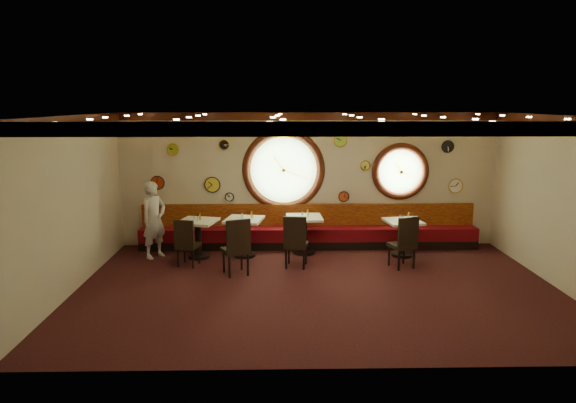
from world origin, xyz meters
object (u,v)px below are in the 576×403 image
Objects in this scene: table_c at (304,230)px; condiment_a_bottle at (200,217)px; condiment_c_pepper at (308,215)px; waiter at (154,220)px; chair_d at (405,239)px; condiment_b_bottle at (252,214)px; chair_c at (295,238)px; table_a at (198,234)px; condiment_d_salt at (400,217)px; condiment_d_pepper at (403,218)px; condiment_d_bottle at (408,216)px; condiment_c_salt at (302,214)px; table_d at (403,234)px; condiment_a_pepper at (197,219)px; chair_a at (186,240)px; condiment_b_pepper at (243,217)px; condiment_b_salt at (242,216)px; condiment_a_salt at (194,217)px; condiment_c_bottle at (308,212)px; table_b at (244,233)px; chair_b at (237,243)px.

condiment_a_bottle reaches higher than table_c.
condiment_c_pepper is 3.44m from waiter.
chair_d is 4.24× the size of condiment_b_bottle.
chair_c reaches higher than condiment_c_pepper.
condiment_d_salt is (4.55, 0.13, 0.33)m from table_a.
condiment_d_pepper is (2.21, -0.23, 0.33)m from table_c.
condiment_d_bottle is (3.54, 0.02, -0.05)m from condiment_b_bottle.
chair_c is 1.12m from condiment_c_salt.
condiment_d_salt is at bearing 111.87° from table_d.
table_a is 10.33× the size of condiment_a_pepper.
table_d is at bearing -6.41° from condiment_c_salt.
chair_d reaches higher than chair_a.
chair_c reaches higher than condiment_a_bottle.
condiment_d_bottle reaches higher than condiment_c_salt.
condiment_b_pepper is at bearing 43.86° from chair_a.
condiment_d_salt is at bearing -3.70° from condiment_c_salt.
condiment_b_salt is 3.57m from condiment_d_salt.
condiment_a_pepper is (-2.34, -0.31, -0.02)m from condiment_c_salt.
condiment_d_salt is at bearing 62.21° from chair_d.
condiment_a_pepper is at bearing -177.84° from condiment_d_salt.
chair_c is (-2.45, -0.81, 0.12)m from table_d.
condiment_b_salt is 1.14× the size of condiment_b_pepper.
condiment_b_bottle is (1.29, 0.05, 0.05)m from condiment_a_salt.
chair_c is 1.43m from condiment_b_pepper.
condiment_a_salt is 1.00× the size of condiment_b_pepper.
condiment_a_bottle is (-2.29, -0.25, 0.01)m from condiment_c_salt.
waiter reaches higher than condiment_d_salt.
condiment_a_salt is at bearing -173.63° from condiment_c_bottle.
condiment_a_pepper is 2.48m from condiment_c_pepper.
condiment_b_pepper is (-0.02, -0.06, 0.37)m from table_b.
condiment_b_salt is 0.61× the size of condiment_b_bottle.
condiment_a_salt is 0.15m from condiment_a_pepper.
condiment_c_pepper is (0.13, -0.08, -0.01)m from condiment_c_salt.
condiment_c_pepper is (2.62, 0.84, 0.33)m from chair_a.
table_d is 0.43m from condiment_d_bottle.
table_a is 1.27m from condiment_b_bottle.
chair_a reaches higher than condiment_c_pepper.
table_a is 6.28× the size of condiment_a_bottle.
table_b is 1.43m from chair_c.
condiment_b_salt is (0.01, 1.40, 0.26)m from chair_b.
condiment_a_pepper is at bearing -176.07° from condiment_b_pepper.
table_a is 8.22× the size of condiment_c_salt.
condiment_c_pepper is (1.50, 1.43, 0.25)m from chair_b.
condiment_b_salt is 3.76m from condiment_d_bottle.
waiter is (-0.88, -0.02, -0.04)m from condiment_a_salt.
condiment_a_pepper is at bearing -170.69° from condiment_c_bottle.
condiment_a_pepper is 0.05× the size of waiter.
chair_c is 2.28m from chair_d.
chair_c reaches higher than table_a.
chair_c is (1.13, -0.87, 0.10)m from table_b.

